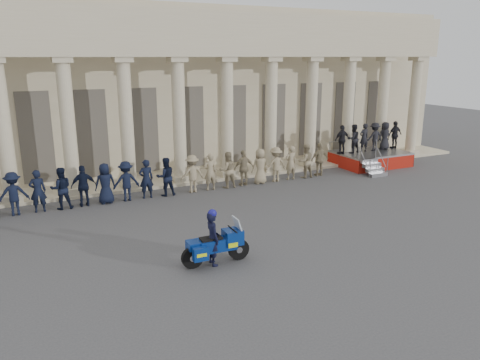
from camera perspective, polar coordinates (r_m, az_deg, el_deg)
name	(u,v)px	position (r m, az deg, el deg)	size (l,w,h in m)	color
ground	(220,242)	(16.58, -2.49, -7.56)	(90.00, 90.00, 0.00)	#3F3F42
building	(122,87)	(29.52, -14.20, 10.93)	(40.00, 12.50, 9.00)	#BFB08F
officer_rank	(119,182)	(21.47, -14.57, -0.24)	(22.49, 0.69, 1.81)	black
reviewing_stand	(370,142)	(28.82, 15.60, 4.45)	(4.98, 3.96, 2.51)	gray
motorcycle	(216,245)	(14.72, -2.89, -7.91)	(2.25, 0.92, 1.44)	black
rider	(213,237)	(14.57, -3.36, -6.99)	(0.43, 0.64, 1.81)	black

